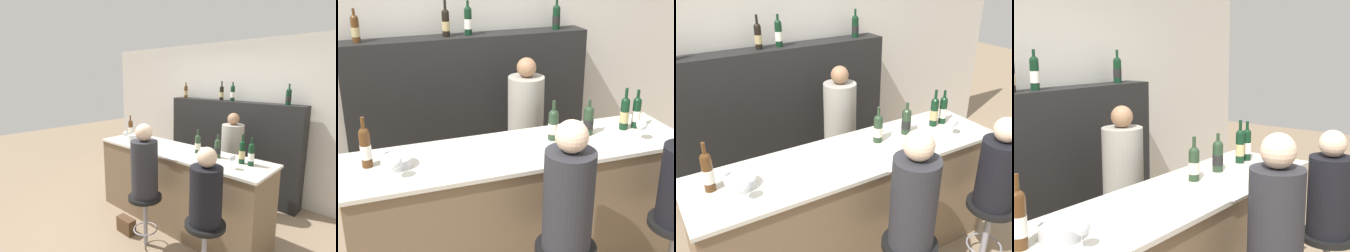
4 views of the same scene
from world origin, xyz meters
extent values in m
cube|color=beige|center=(0.00, 1.94, 1.30)|extent=(6.40, 0.05, 2.60)
cube|color=brown|center=(0.00, 0.32, 0.51)|extent=(2.49, 0.64, 1.01)
cube|color=beige|center=(0.00, 0.32, 1.03)|extent=(2.53, 0.68, 0.03)
cube|color=black|center=(0.00, 1.72, 0.80)|extent=(2.36, 0.28, 1.60)
cylinder|color=#4C2D14|center=(-1.05, 0.40, 1.16)|extent=(0.07, 0.07, 0.24)
cylinder|color=white|center=(-1.05, 0.40, 1.15)|extent=(0.07, 0.07, 0.10)
sphere|color=#4C2D14|center=(-1.05, 0.40, 1.28)|extent=(0.07, 0.07, 0.07)
cylinder|color=#4C2D14|center=(-1.05, 0.40, 1.34)|extent=(0.02, 0.02, 0.09)
cylinder|color=#233823|center=(0.28, 0.40, 1.14)|extent=(0.07, 0.07, 0.20)
cylinder|color=beige|center=(0.28, 0.40, 1.13)|extent=(0.08, 0.08, 0.08)
sphere|color=#233823|center=(0.28, 0.40, 1.24)|extent=(0.07, 0.07, 0.07)
cylinder|color=#233823|center=(0.28, 0.40, 1.30)|extent=(0.02, 0.02, 0.09)
cylinder|color=#233823|center=(0.58, 0.40, 1.14)|extent=(0.08, 0.08, 0.19)
cylinder|color=black|center=(0.58, 0.40, 1.13)|extent=(0.08, 0.08, 0.08)
sphere|color=#233823|center=(0.58, 0.40, 1.23)|extent=(0.08, 0.08, 0.08)
cylinder|color=#233823|center=(0.58, 0.40, 1.29)|extent=(0.02, 0.02, 0.08)
cylinder|color=black|center=(0.89, 0.40, 1.16)|extent=(0.07, 0.07, 0.23)
cylinder|color=tan|center=(0.89, 0.40, 1.15)|extent=(0.07, 0.07, 0.09)
sphere|color=black|center=(0.89, 0.40, 1.27)|extent=(0.07, 0.07, 0.07)
cylinder|color=black|center=(0.89, 0.40, 1.33)|extent=(0.02, 0.02, 0.09)
cylinder|color=black|center=(1.00, 0.40, 1.15)|extent=(0.06, 0.06, 0.22)
cylinder|color=white|center=(1.00, 0.40, 1.14)|extent=(0.07, 0.07, 0.09)
sphere|color=black|center=(1.00, 0.40, 1.26)|extent=(0.06, 0.06, 0.06)
cylinder|color=black|center=(1.00, 0.40, 1.31)|extent=(0.02, 0.02, 0.08)
cylinder|color=#4C2D14|center=(-0.99, 1.72, 1.70)|extent=(0.07, 0.07, 0.20)
cylinder|color=tan|center=(-0.99, 1.72, 1.69)|extent=(0.07, 0.07, 0.08)
sphere|color=#4C2D14|center=(-0.99, 1.72, 1.80)|extent=(0.07, 0.07, 0.07)
cylinder|color=#4C2D14|center=(-0.99, 1.72, 1.85)|extent=(0.02, 0.02, 0.07)
cylinder|color=black|center=(-0.20, 1.72, 1.70)|extent=(0.07, 0.07, 0.21)
cylinder|color=tan|center=(-0.20, 1.72, 1.69)|extent=(0.07, 0.07, 0.09)
sphere|color=black|center=(-0.20, 1.72, 1.81)|extent=(0.07, 0.07, 0.07)
cylinder|color=black|center=(-0.20, 1.72, 1.87)|extent=(0.02, 0.02, 0.10)
cylinder|color=black|center=(0.01, 1.72, 1.71)|extent=(0.07, 0.07, 0.23)
cylinder|color=white|center=(0.01, 1.72, 1.70)|extent=(0.07, 0.07, 0.09)
sphere|color=black|center=(0.01, 1.72, 1.83)|extent=(0.07, 0.07, 0.07)
cylinder|color=black|center=(0.01, 1.72, 1.88)|extent=(0.02, 0.02, 0.07)
cylinder|color=black|center=(0.90, 1.72, 1.70)|extent=(0.07, 0.07, 0.20)
cylinder|color=black|center=(0.90, 1.72, 1.69)|extent=(0.08, 0.08, 0.08)
sphere|color=black|center=(0.90, 1.72, 1.80)|extent=(0.07, 0.07, 0.07)
cylinder|color=black|center=(0.90, 1.72, 1.86)|extent=(0.02, 0.02, 0.09)
cylinder|color=silver|center=(-0.89, 0.17, 1.05)|extent=(0.07, 0.07, 0.00)
cylinder|color=silver|center=(-0.89, 0.17, 1.08)|extent=(0.01, 0.01, 0.07)
sphere|color=silver|center=(-0.89, 0.17, 1.15)|extent=(0.08, 0.08, 0.08)
cylinder|color=silver|center=(0.89, 0.17, 1.05)|extent=(0.07, 0.07, 0.00)
cylinder|color=silver|center=(0.89, 0.17, 1.09)|extent=(0.01, 0.01, 0.08)
sphere|color=silver|center=(0.89, 0.17, 1.16)|extent=(0.08, 0.08, 0.08)
cylinder|color=#B7B7BC|center=(-0.87, 0.34, 1.08)|extent=(0.21, 0.21, 0.07)
cube|color=white|center=(0.18, 0.11, 1.05)|extent=(0.21, 0.30, 0.00)
cylinder|color=black|center=(0.06, -0.32, 0.61)|extent=(0.39, 0.39, 0.04)
cylinder|color=#28282D|center=(0.06, -0.32, 0.96)|extent=(0.31, 0.31, 0.66)
sphere|color=beige|center=(0.06, -0.32, 1.39)|extent=(0.20, 0.20, 0.20)
cylinder|color=gray|center=(0.36, 1.14, 0.66)|extent=(0.32, 0.32, 1.32)
sphere|color=#936B4C|center=(0.36, 1.14, 1.40)|extent=(0.17, 0.17, 0.17)
camera|label=1|loc=(2.20, -2.22, 2.00)|focal=28.00mm
camera|label=2|loc=(-1.11, -2.50, 2.45)|focal=50.00mm
camera|label=3|loc=(-1.36, -1.79, 2.45)|focal=40.00mm
camera|label=4|loc=(-2.19, -1.37, 1.95)|focal=50.00mm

